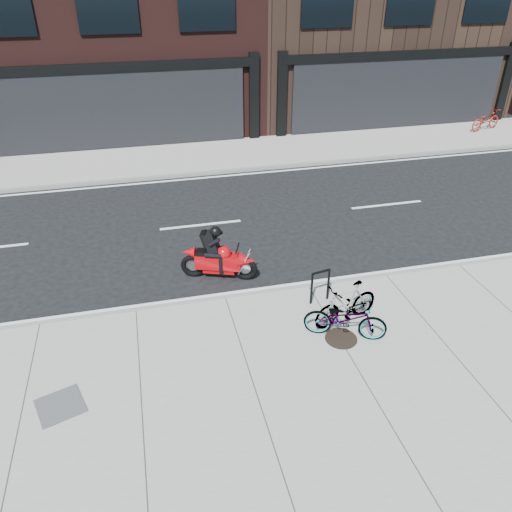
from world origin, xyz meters
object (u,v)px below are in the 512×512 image
object	(u,v)px
utility_grate	(60,406)
bike_rack	(320,284)
manhole_cover	(341,339)
bicycle_far	(486,120)
motorcycle	(222,258)
bicycle_rear	(346,304)
bicycle_front	(345,319)

from	to	relation	value
utility_grate	bike_rack	bearing A→B (deg)	18.99
manhole_cover	utility_grate	size ratio (longest dim) A/B	0.88
bicycle_far	motorcycle	bearing A→B (deg)	106.31
motorcycle	manhole_cover	world-z (taller)	motorcycle
bicycle_rear	bicycle_front	bearing A→B (deg)	-39.32
motorcycle	manhole_cover	size ratio (longest dim) A/B	2.78
bike_rack	bicycle_far	distance (m)	15.84
utility_grate	bicycle_far	bearing A→B (deg)	36.18
motorcycle	utility_grate	size ratio (longest dim) A/B	2.44
bicycle_front	bicycle_rear	world-z (taller)	bicycle_rear
bike_rack	bicycle_front	world-z (taller)	bicycle_front
utility_grate	motorcycle	bearing A→B (deg)	45.22
bicycle_rear	utility_grate	bearing A→B (deg)	-94.85
bicycle_front	manhole_cover	bearing A→B (deg)	158.10
bicycle_front	manhole_cover	world-z (taller)	bicycle_front
bicycle_rear	motorcycle	xyz separation A→B (m)	(-2.19, 2.48, -0.02)
bike_rack	bicycle_far	world-z (taller)	bicycle_far
bike_rack	utility_grate	size ratio (longest dim) A/B	1.08
bike_rack	bicycle_front	bearing A→B (deg)	-86.39
manhole_cover	utility_grate	bearing A→B (deg)	-174.54
bicycle_rear	manhole_cover	size ratio (longest dim) A/B	2.35
bicycle_front	utility_grate	bearing A→B (deg)	120.23
bike_rack	bicycle_front	size ratio (longest dim) A/B	0.49
motorcycle	utility_grate	xyz separation A→B (m)	(-3.49, -3.51, -0.44)
bicycle_front	manhole_cover	xyz separation A→B (m)	(-0.09, -0.08, -0.43)
bicycle_rear	bicycle_far	xyz separation A→B (m)	(11.44, 11.48, -0.01)
bike_rack	manhole_cover	size ratio (longest dim) A/B	1.23
bike_rack	utility_grate	distance (m)	5.73
bike_rack	manhole_cover	world-z (taller)	bike_rack
bike_rack	bicycle_far	xyz separation A→B (m)	(11.72, 10.66, -0.02)
bicycle_rear	utility_grate	size ratio (longest dim) A/B	2.07
bicycle_rear	bicycle_far	size ratio (longest dim) A/B	0.90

